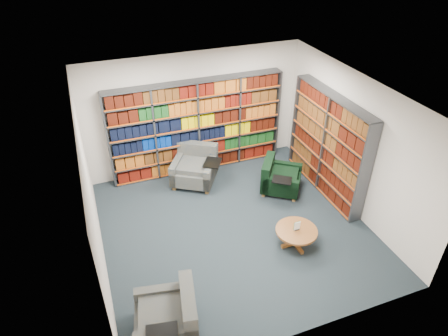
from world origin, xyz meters
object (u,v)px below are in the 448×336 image
object	(u,v)px
chair_teal_left	(195,168)
chair_teal_front	(172,318)
coffee_table	(296,233)
chair_green_right	(278,178)

from	to	relation	value
chair_teal_left	chair_teal_front	bearing A→B (deg)	-112.07
chair_teal_front	coffee_table	bearing A→B (deg)	20.91
chair_teal_front	chair_green_right	bearing A→B (deg)	41.00
chair_green_right	chair_teal_front	bearing A→B (deg)	-139.00
chair_green_right	chair_teal_front	xyz separation A→B (m)	(-3.09, -2.68, 0.03)
chair_teal_left	chair_teal_front	distance (m)	3.97
chair_green_right	chair_teal_front	size ratio (longest dim) A/B	1.02
chair_teal_left	chair_green_right	bearing A→B (deg)	-32.04
coffee_table	chair_teal_left	bearing A→B (deg)	112.56
chair_green_right	coffee_table	xyz separation A→B (m)	(-0.48, -1.69, -0.01)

